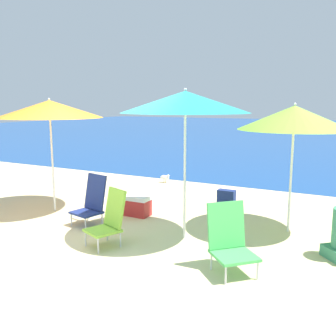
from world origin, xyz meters
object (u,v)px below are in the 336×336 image
Objects in this scene: beach_chair_navy at (92,201)px; cooler_box at (137,206)px; beach_chair_green at (230,239)px; beach_chair_lime at (109,218)px; beach_umbrella_lime at (294,118)px; backpack_navy at (226,201)px; seagull at (165,177)px; beach_umbrella_orange at (50,109)px; beach_umbrella_teal at (185,102)px.

beach_chair_navy reaches higher than cooler_box.
beach_chair_lime is at bearing 135.09° from beach_chair_green.
backpack_navy is (-1.29, 0.68, -1.65)m from beach_umbrella_lime.
beach_umbrella_lime reaches higher than beach_chair_navy.
beach_umbrella_lime is 2.35m from beach_chair_green.
seagull is at bearing 129.13° from beach_chair_lime.
beach_umbrella_orange reaches higher than cooler_box.
seagull is (-0.91, 2.80, -0.05)m from cooler_box.
beach_umbrella_teal is 4.53m from seagull.
backpack_navy is (0.94, 2.50, -0.21)m from beach_chair_lime.
beach_chair_green is (2.69, -0.65, -0.01)m from beach_chair_navy.
beach_chair_navy reaches higher than backpack_navy.
seagull is at bearing 142.75° from backpack_navy.
beach_chair_green is (0.98, -0.77, -1.68)m from beach_umbrella_teal.
backpack_navy is at bearing 38.32° from cooler_box.
beach_umbrella_orange is 3.78m from backpack_navy.
beach_umbrella_orange is 4.47× the size of cooler_box.
seagull is at bearing 110.31° from beach_chair_navy.
beach_chair_lime is 3.08× the size of seagull.
beach_chair_navy is at bearing -159.15° from beach_umbrella_lime.
beach_umbrella_teal is 4.73× the size of cooler_box.
backpack_navy is 2.86m from seagull.
beach_umbrella_teal is 5.59× the size of backpack_navy.
beach_umbrella_orange is at bearing 121.16° from beach_chair_green.
cooler_box is at bearing -141.68° from backpack_navy.
beach_chair_green is 1.76× the size of cooler_box.
seagull is at bearing 77.85° from beach_umbrella_orange.
beach_umbrella_orange is 2.74m from beach_chair_lime.
beach_umbrella_lime reaches higher than backpack_navy.
beach_chair_lime is 2.03× the size of backpack_navy.
beach_umbrella_teal is at bearing 97.14° from beach_chair_green.
seagull is (-3.56, 2.41, -1.71)m from beach_umbrella_lime.
backpack_navy is (-0.90, 2.50, -0.21)m from beach_chair_green.
beach_umbrella_lime is 4.63m from seagull.
beach_umbrella_orange reaches higher than beach_chair_navy.
beach_chair_green is at bearing -53.15° from seagull.
seagull is (-0.48, 3.58, -0.28)m from beach_chair_navy.
beach_umbrella_lime is 2.20m from backpack_navy.
beach_umbrella_teal reaches higher than beach_chair_lime.
beach_umbrella_orange is at bearing 176.09° from beach_umbrella_teal.
beach_umbrella_teal is 2.66× the size of beach_chair_navy.
beach_umbrella_teal reaches higher than beach_umbrella_orange.
seagull is (-2.27, 1.73, -0.06)m from backpack_navy.
beach_chair_lime is (0.85, -0.64, -0.01)m from beach_chair_navy.
beach_umbrella_lime is 4.29× the size of cooler_box.
beach_chair_lime is at bearing -138.12° from beach_umbrella_teal.
beach_chair_navy is 1.01× the size of beach_chair_green.
backpack_navy is (2.97, 1.54, -1.76)m from beach_umbrella_orange.
beach_umbrella_lime is 7.72× the size of seagull.
beach_umbrella_lime is 1.75m from beach_umbrella_teal.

